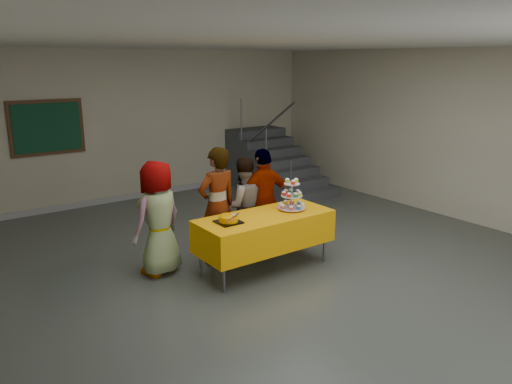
% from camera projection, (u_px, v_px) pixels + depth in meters
% --- Properties ---
extents(room_shell, '(10.00, 10.04, 3.02)m').
position_uv_depth(room_shell, '(301.00, 116.00, 6.04)').
color(room_shell, '#4C514C').
rests_on(room_shell, ground).
extents(bake_table, '(1.88, 0.78, 0.77)m').
position_uv_depth(bake_table, '(265.00, 230.00, 6.74)').
color(bake_table, '#595960').
rests_on(bake_table, ground).
extents(cupcake_stand, '(0.38, 0.38, 0.44)m').
position_uv_depth(cupcake_stand, '(292.00, 198.00, 6.90)').
color(cupcake_stand, silver).
rests_on(cupcake_stand, bake_table).
extents(bear_cake, '(0.32, 0.36, 0.12)m').
position_uv_depth(bear_cake, '(228.00, 218.00, 6.36)').
color(bear_cake, black).
rests_on(bear_cake, bake_table).
extents(schoolchild_a, '(0.87, 0.70, 1.54)m').
position_uv_depth(schoolchild_a, '(158.00, 218.00, 6.56)').
color(schoolchild_a, slate).
rests_on(schoolchild_a, ground).
extents(schoolchild_b, '(0.62, 0.43, 1.66)m').
position_uv_depth(schoolchild_b, '(217.00, 206.00, 6.91)').
color(schoolchild_b, slate).
rests_on(schoolchild_b, ground).
extents(schoolchild_c, '(0.82, 0.71, 1.44)m').
position_uv_depth(schoolchild_c, '(243.00, 205.00, 7.32)').
color(schoolchild_c, slate).
rests_on(schoolchild_c, ground).
extents(schoolchild_d, '(0.93, 0.43, 1.55)m').
position_uv_depth(schoolchild_d, '(264.00, 200.00, 7.37)').
color(schoolchild_d, slate).
rests_on(schoolchild_d, ground).
extents(staircase, '(1.30, 2.40, 2.04)m').
position_uv_depth(staircase, '(270.00, 166.00, 11.21)').
color(staircase, '#424447').
rests_on(staircase, ground).
extents(noticeboard, '(1.30, 0.05, 1.00)m').
position_uv_depth(noticeboard, '(47.00, 128.00, 9.04)').
color(noticeboard, '#472B16').
rests_on(noticeboard, ground).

